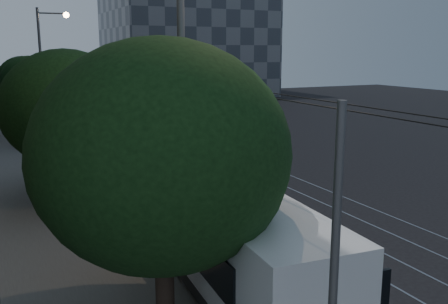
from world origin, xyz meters
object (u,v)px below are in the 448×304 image
streetlamp_far (47,61)px  streetlamp_near (196,51)px  trolleybus (217,228)px  car_white_c (59,122)px  car_white_d (53,113)px  car_white_a (86,145)px  car_white_b (71,127)px  pickup_silver (103,159)px

streetlamp_far → streetlamp_near: bearing=-88.7°
trolleybus → car_white_c: trolleybus is taller
car_white_d → car_white_c: bearing=-76.5°
trolleybus → streetlamp_far: (-1.29, 27.75, 4.30)m
car_white_a → streetlamp_far: streetlamp_far is taller
trolleybus → car_white_c: bearing=94.1°
streetlamp_near → car_white_c: bearing=89.2°
streetlamp_far → car_white_a: bearing=-82.6°
car_white_b → pickup_silver: bearing=-107.0°
streetlamp_near → car_white_a: bearing=88.6°
pickup_silver → car_white_b: 12.70m
trolleybus → streetlamp_near: size_ratio=1.04×
trolleybus → car_white_b: bearing=93.6°
streetlamp_far → car_white_d: bearing=82.1°
streetlamp_far → car_white_b: bearing=-24.3°
car_white_c → car_white_a: bearing=-101.7°
car_white_a → car_white_b: car_white_b is taller
streetlamp_near → streetlamp_far: size_ratio=1.15×
trolleybus → streetlamp_near: bearing=-159.5°
pickup_silver → car_white_b: bearing=78.5°
car_white_b → car_white_c: car_white_b is taller
car_white_c → streetlamp_far: bearing=-117.5°
trolleybus → streetlamp_far: streetlamp_far is taller
streetlamp_near → pickup_silver: bearing=88.2°
car_white_b → trolleybus: bearing=-106.0°
car_white_d → streetlamp_near: streetlamp_near is taller
car_white_c → car_white_d: (0.33, 6.47, 0.00)m
trolleybus → car_white_d: (0.13, 38.05, -0.97)m
car_white_c → car_white_d: 6.48m
pickup_silver → streetlamp_far: bearing=84.3°
car_white_b → car_white_c: bearing=77.6°
car_white_c → streetlamp_near: bearing=-102.5°
car_white_b → car_white_d: (0.07, 10.92, -0.16)m
trolleybus → streetlamp_near: streetlamp_near is taller
car_white_c → streetlamp_near: streetlamp_near is taller
car_white_a → car_white_b: (0.26, 7.84, 0.02)m
car_white_a → car_white_c: bearing=71.9°
car_white_b → streetlamp_near: size_ratio=0.48×
pickup_silver → car_white_d: size_ratio=1.62×
streetlamp_near → streetlamp_far: (-0.62, 27.95, -0.79)m
car_white_c → trolleybus: bearing=-101.3°
car_white_a → streetlamp_near: bearing=-109.5°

